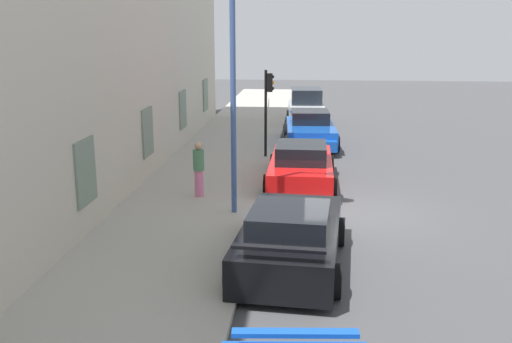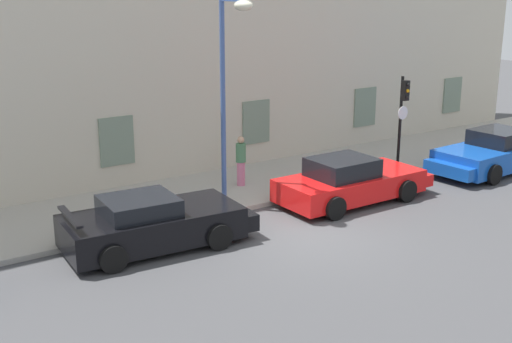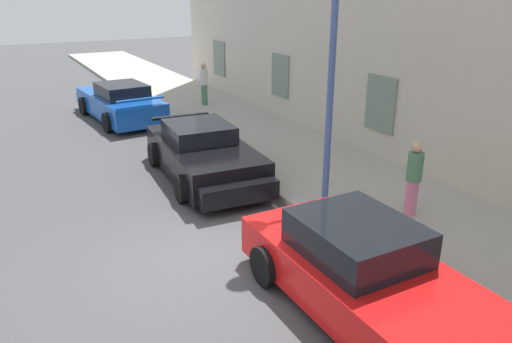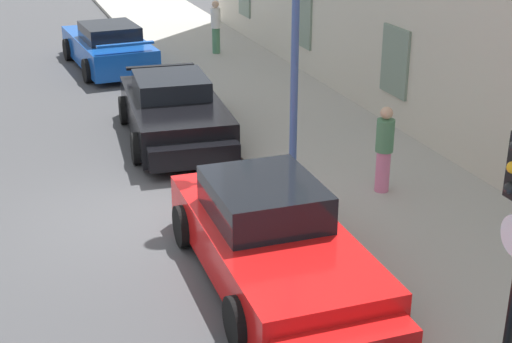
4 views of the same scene
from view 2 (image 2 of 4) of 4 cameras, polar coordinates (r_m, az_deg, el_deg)
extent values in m
plane|color=#444447|center=(17.11, 4.75, -5.39)|extent=(80.00, 80.00, 0.00)
cube|color=#A8A399|center=(20.41, -2.93, -1.61)|extent=(60.00, 3.84, 0.14)
cube|color=beige|center=(22.79, -8.30, 14.46)|extent=(32.25, 3.71, 11.41)
cube|color=gray|center=(20.51, -11.94, 2.58)|extent=(1.10, 0.06, 1.50)
cube|color=gray|center=(22.93, 0.02, 4.30)|extent=(1.10, 0.06, 1.50)
cube|color=gray|center=(26.16, 9.40, 5.52)|extent=(1.10, 0.06, 1.50)
cube|color=gray|center=(29.93, 16.60, 6.35)|extent=(1.10, 0.06, 1.50)
cube|color=black|center=(16.24, -8.94, -4.71)|extent=(4.39, 2.23, 0.76)
cube|color=black|center=(15.94, -10.10, -2.92)|extent=(1.81, 1.65, 0.41)
cube|color=black|center=(16.98, -3.04, -3.94)|extent=(1.41, 1.84, 0.42)
cube|color=black|center=(15.50, -15.79, -3.78)|extent=(0.28, 1.63, 0.06)
cylinder|color=black|center=(17.61, -6.06, -3.68)|extent=(0.66, 0.29, 0.65)
cylinder|color=black|center=(16.00, -3.23, -5.66)|extent=(0.66, 0.29, 0.65)
cylinder|color=black|center=(16.78, -14.32, -5.10)|extent=(0.66, 0.29, 0.65)
cylinder|color=black|center=(15.08, -12.27, -7.38)|extent=(0.66, 0.29, 0.65)
cube|color=red|center=(19.57, 8.14, -1.18)|extent=(4.49, 1.89, 0.65)
cube|color=black|center=(19.19, 7.46, 0.36)|extent=(1.80, 1.50, 0.54)
cube|color=red|center=(20.93, 12.13, -0.49)|extent=(1.35, 1.72, 0.36)
cylinder|color=black|center=(21.19, 9.21, -0.41)|extent=(0.66, 0.24, 0.66)
cylinder|color=black|center=(19.94, 12.88, -1.64)|extent=(0.66, 0.24, 0.66)
cylinder|color=black|center=(19.45, 3.24, -1.70)|extent=(0.66, 0.24, 0.66)
cylinder|color=black|center=(18.08, 6.83, -3.16)|extent=(0.66, 0.24, 0.66)
cube|color=#144CB2|center=(23.99, 19.74, 1.27)|extent=(4.45, 2.13, 0.74)
cube|color=black|center=(24.12, 20.30, 2.82)|extent=(1.82, 1.62, 0.51)
cube|color=#144CB2|center=(22.46, 17.03, 0.32)|extent=(1.40, 1.82, 0.41)
cylinder|color=black|center=(22.43, 19.83, -0.24)|extent=(0.68, 0.27, 0.67)
cylinder|color=black|center=(23.47, 15.94, 0.78)|extent=(0.68, 0.27, 0.67)
cylinder|color=black|center=(25.64, 19.58, 1.71)|extent=(0.68, 0.27, 0.67)
cylinder|color=black|center=(22.57, 12.34, 4.06)|extent=(0.10, 0.10, 3.16)
cube|color=black|center=(22.28, 12.77, 6.85)|extent=(0.22, 0.20, 0.66)
sphere|color=black|center=(22.17, 13.01, 7.34)|extent=(0.12, 0.12, 0.12)
sphere|color=orange|center=(22.20, 12.98, 6.81)|extent=(0.12, 0.12, 0.12)
sphere|color=black|center=(22.24, 12.95, 6.27)|extent=(0.12, 0.12, 0.12)
cylinder|color=white|center=(22.43, 12.58, 4.97)|extent=(0.44, 0.02, 0.44)
cylinder|color=#3F5999|center=(18.31, -2.87, 5.97)|extent=(0.14, 0.14, 5.82)
cube|color=#3F5999|center=(17.58, -2.02, 14.62)|extent=(0.08, 1.10, 0.08)
ellipsoid|color=#EAE5C6|center=(17.17, -1.09, 14.16)|extent=(0.44, 0.60, 0.28)
cylinder|color=pink|center=(20.55, -1.31, -0.18)|extent=(0.35, 0.35, 0.75)
cylinder|color=#4C7F59|center=(20.37, -1.32, 1.63)|extent=(0.44, 0.44, 0.58)
sphere|color=tan|center=(20.28, -1.33, 2.75)|extent=(0.22, 0.22, 0.22)
camera|label=1|loc=(14.35, -53.45, 3.86)|focal=40.51mm
camera|label=3|loc=(19.76, 27.44, 9.30)|focal=34.41mm
camera|label=4|loc=(23.84, 30.20, 11.89)|focal=51.54mm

